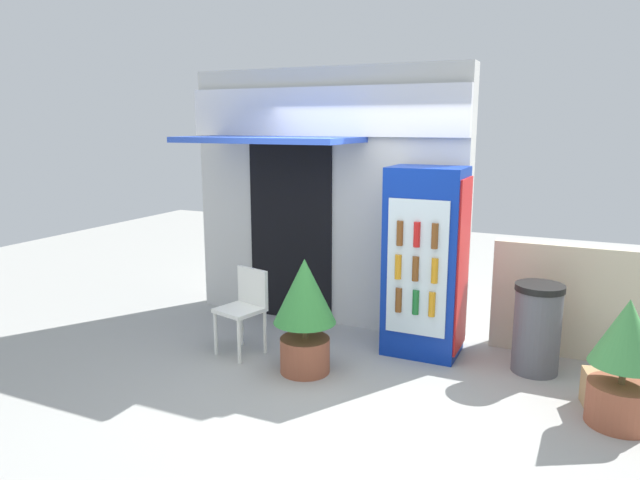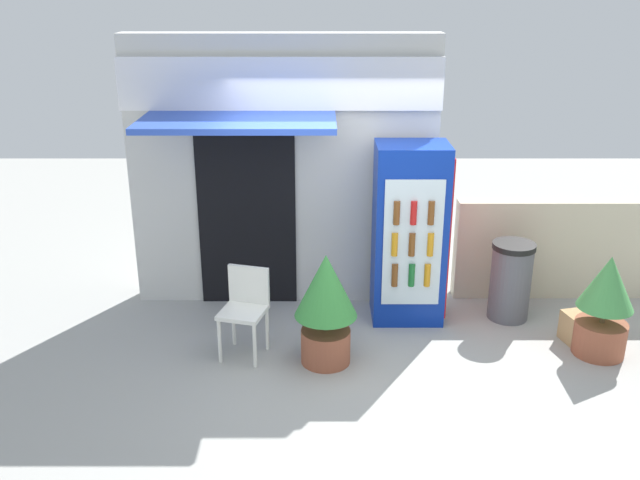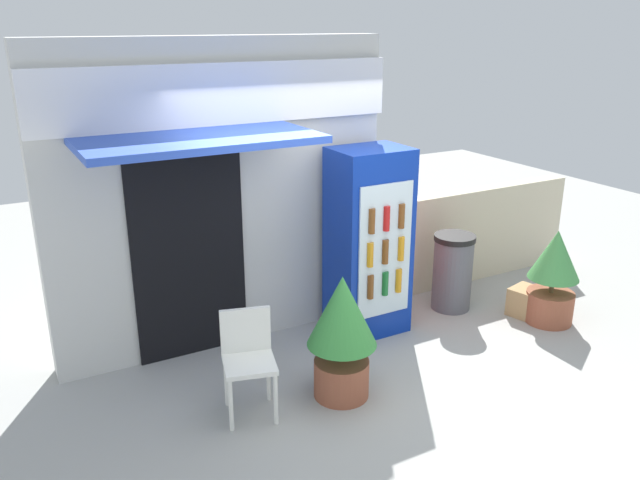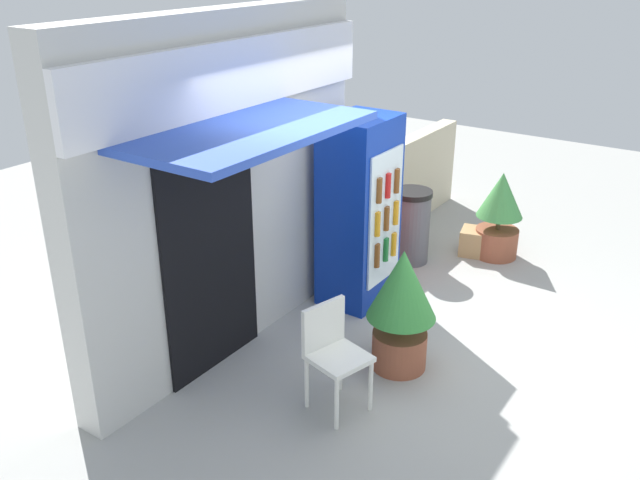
{
  "view_description": "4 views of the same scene",
  "coord_description": "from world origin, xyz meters",
  "px_view_note": "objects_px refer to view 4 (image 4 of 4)",
  "views": [
    {
      "loc": [
        2.06,
        -4.59,
        2.3
      ],
      "look_at": [
        -0.34,
        0.57,
        1.16
      ],
      "focal_mm": 32.69,
      "sensor_mm": 36.0,
      "label": 1
    },
    {
      "loc": [
        -0.3,
        -5.77,
        3.43
      ],
      "look_at": [
        -0.32,
        0.5,
        1.06
      ],
      "focal_mm": 39.02,
      "sensor_mm": 36.0,
      "label": 2
    },
    {
      "loc": [
        -2.69,
        -4.01,
        3.04
      ],
      "look_at": [
        -0.12,
        0.64,
        1.2
      ],
      "focal_mm": 35.73,
      "sensor_mm": 36.0,
      "label": 3
    },
    {
      "loc": [
        -4.74,
        -2.22,
        3.36
      ],
      "look_at": [
        -0.51,
        0.67,
        1.13
      ],
      "focal_mm": 38.26,
      "sensor_mm": 36.0,
      "label": 4
    }
  ],
  "objects_px": {
    "cardboard_box": "(475,242)",
    "drink_cooler": "(360,211)",
    "plastic_chair": "(333,348)",
    "potted_plant_near_shop": "(402,302)",
    "trash_bin": "(411,226)",
    "potted_plant_curbside": "(499,212)"
  },
  "relations": [
    {
      "from": "plastic_chair",
      "to": "trash_bin",
      "type": "xyz_separation_m",
      "value": [
        2.73,
        0.74,
        -0.08
      ]
    },
    {
      "from": "potted_plant_curbside",
      "to": "cardboard_box",
      "type": "xyz_separation_m",
      "value": [
        -0.09,
        0.23,
        -0.39
      ]
    },
    {
      "from": "cardboard_box",
      "to": "trash_bin",
      "type": "bearing_deg",
      "value": 137.46
    },
    {
      "from": "plastic_chair",
      "to": "potted_plant_near_shop",
      "type": "bearing_deg",
      "value": -13.43
    },
    {
      "from": "drink_cooler",
      "to": "potted_plant_near_shop",
      "type": "bearing_deg",
      "value": -132.81
    },
    {
      "from": "potted_plant_near_shop",
      "to": "potted_plant_curbside",
      "type": "height_order",
      "value": "potted_plant_near_shop"
    },
    {
      "from": "trash_bin",
      "to": "drink_cooler",
      "type": "bearing_deg",
      "value": 178.72
    },
    {
      "from": "potted_plant_near_shop",
      "to": "drink_cooler",
      "type": "bearing_deg",
      "value": 47.19
    },
    {
      "from": "drink_cooler",
      "to": "potted_plant_near_shop",
      "type": "distance_m",
      "value": 1.33
    },
    {
      "from": "trash_bin",
      "to": "plastic_chair",
      "type": "bearing_deg",
      "value": -164.84
    },
    {
      "from": "plastic_chair",
      "to": "potted_plant_curbside",
      "type": "bearing_deg",
      "value": -0.53
    },
    {
      "from": "drink_cooler",
      "to": "potted_plant_near_shop",
      "type": "height_order",
      "value": "drink_cooler"
    },
    {
      "from": "drink_cooler",
      "to": "trash_bin",
      "type": "distance_m",
      "value": 1.2
    },
    {
      "from": "drink_cooler",
      "to": "plastic_chair",
      "type": "relative_size",
      "value": 2.2
    },
    {
      "from": "cardboard_box",
      "to": "drink_cooler",
      "type": "bearing_deg",
      "value": 161.27
    },
    {
      "from": "potted_plant_curbside",
      "to": "plastic_chair",
      "type": "bearing_deg",
      "value": 179.47
    },
    {
      "from": "plastic_chair",
      "to": "potted_plant_curbside",
      "type": "distance_m",
      "value": 3.42
    },
    {
      "from": "potted_plant_near_shop",
      "to": "cardboard_box",
      "type": "height_order",
      "value": "potted_plant_near_shop"
    },
    {
      "from": "plastic_chair",
      "to": "cardboard_box",
      "type": "distance_m",
      "value": 3.35
    },
    {
      "from": "trash_bin",
      "to": "cardboard_box",
      "type": "bearing_deg",
      "value": -42.54
    },
    {
      "from": "trash_bin",
      "to": "cardboard_box",
      "type": "relative_size",
      "value": 2.63
    },
    {
      "from": "potted_plant_curbside",
      "to": "cardboard_box",
      "type": "distance_m",
      "value": 0.46
    }
  ]
}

